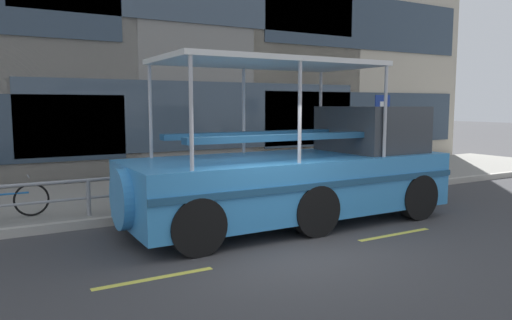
{
  "coord_description": "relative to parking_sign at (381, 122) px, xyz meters",
  "views": [
    {
      "loc": [
        -4.43,
        -6.93,
        2.51
      ],
      "look_at": [
        0.75,
        2.2,
        1.3
      ],
      "focal_mm": 33.59,
      "sensor_mm": 36.0,
      "label": 1
    }
  ],
  "objects": [
    {
      "name": "ground_plane",
      "position": [
        -6.4,
        -4.19,
        -1.97
      ],
      "size": [
        120.0,
        120.0,
        0.0
      ],
      "primitive_type": "plane",
      "color": "#3D3D3F"
    },
    {
      "name": "sidewalk",
      "position": [
        -6.4,
        1.41,
        -1.88
      ],
      "size": [
        32.0,
        4.8,
        0.18
      ],
      "primitive_type": "cube",
      "color": "gray",
      "rests_on": "ground_plane"
    },
    {
      "name": "curb_edge",
      "position": [
        -6.4,
        -1.08,
        -1.88
      ],
      "size": [
        32.0,
        0.18,
        0.18
      ],
      "primitive_type": "cube",
      "color": "#B2ADA3",
      "rests_on": "ground_plane"
    },
    {
      "name": "lane_centreline",
      "position": [
        -6.4,
        -4.56,
        -1.97
      ],
      "size": [
        25.8,
        0.12,
        0.01
      ],
      "color": "#DBD64C",
      "rests_on": "ground_plane"
    },
    {
      "name": "curb_guardrail",
      "position": [
        -5.41,
        -0.74,
        -1.26
      ],
      "size": [
        10.88,
        0.09,
        0.79
      ],
      "color": "gray",
      "rests_on": "sidewalk"
    },
    {
      "name": "parking_sign",
      "position": [
        0.0,
        0.0,
        0.0
      ],
      "size": [
        0.6,
        0.12,
        2.64
      ],
      "color": "#4C4F54",
      "rests_on": "sidewalk"
    },
    {
      "name": "leaned_bicycle",
      "position": [
        -10.58,
        -0.2,
        -1.41
      ],
      "size": [
        1.74,
        0.46,
        0.96
      ],
      "color": "black",
      "rests_on": "sidewalk"
    },
    {
      "name": "duck_tour_boat",
      "position": [
        -4.75,
        -2.74,
        -0.89
      ],
      "size": [
        8.68,
        2.57,
        3.41
      ],
      "color": "#388CD1",
      "rests_on": "ground_plane"
    },
    {
      "name": "pedestrian_near_bow",
      "position": [
        -1.78,
        0.79,
        -0.84
      ],
      "size": [
        0.24,
        0.44,
        1.58
      ],
      "color": "black",
      "rests_on": "sidewalk"
    }
  ]
}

